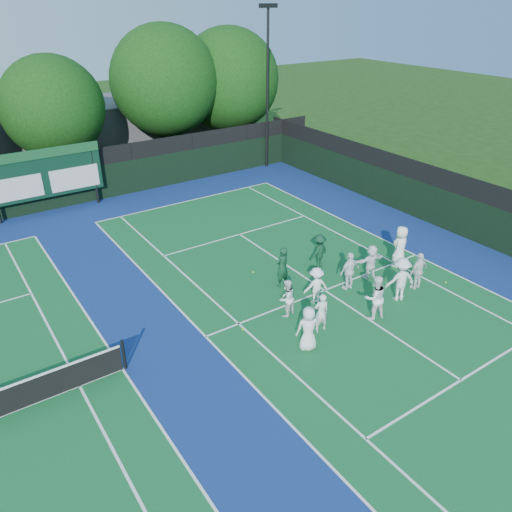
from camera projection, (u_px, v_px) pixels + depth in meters
ground at (342, 302)px, 19.42m from camera, size 120.00×120.00×0.00m
court_apron at (193, 342)px, 17.17m from camera, size 34.00×32.00×0.01m
near_court at (325, 290)px, 20.15m from camera, size 11.05×23.85×0.01m
back_fence at (64, 183)px, 27.53m from camera, size 34.00×0.08×3.00m
divider_fence_right at (468, 211)px, 23.99m from camera, size 0.08×32.00×3.00m
scoreboard at (44, 174)px, 26.33m from camera, size 6.00×0.21×3.55m
clubhouse at (89, 132)px, 35.07m from camera, size 18.00×6.00×4.00m
light_pole_right at (268, 71)px, 31.70m from camera, size 1.20×0.30×10.12m
tree_c at (55, 110)px, 29.14m from camera, size 5.93×5.93×7.75m
tree_d at (167, 83)px, 32.30m from camera, size 6.97×6.97×9.16m
tree_e at (230, 82)px, 34.85m from camera, size 6.96×6.96×8.83m
tennis_ball_0 at (243, 329)px, 17.77m from camera, size 0.07×0.07×0.07m
tennis_ball_1 at (317, 246)px, 23.59m from camera, size 0.07×0.07×0.07m
tennis_ball_2 at (397, 265)px, 21.98m from camera, size 0.07×0.07×0.07m
tennis_ball_4 at (253, 272)px, 21.42m from camera, size 0.07×0.07×0.07m
tennis_ball_5 at (446, 282)px, 20.65m from camera, size 0.07×0.07×0.07m
player_front_0 at (308, 329)px, 16.50m from camera, size 0.93×0.76×1.63m
player_front_1 at (321, 312)px, 17.48m from camera, size 0.62×0.50×1.48m
player_front_2 at (375, 297)px, 18.09m from camera, size 0.99×0.86×1.74m
player_front_3 at (401, 279)px, 19.18m from camera, size 1.32×1.02×1.80m
player_front_4 at (419, 271)px, 19.98m from camera, size 0.94×0.40×1.59m
player_back_0 at (286, 298)px, 18.29m from camera, size 0.83×0.71×1.48m
player_back_1 at (316, 286)px, 19.04m from camera, size 1.08×0.76×1.51m
player_back_2 at (350, 271)px, 19.93m from camera, size 0.96×0.40×1.63m
player_back_3 at (371, 262)px, 20.74m from camera, size 1.45×0.66×1.50m
player_back_4 at (400, 247)px, 21.59m from camera, size 1.08×0.92×1.87m
coach_left at (282, 267)px, 20.09m from camera, size 0.70×0.52×1.75m
coach_right at (319, 251)px, 21.53m from camera, size 1.10×0.76×1.55m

